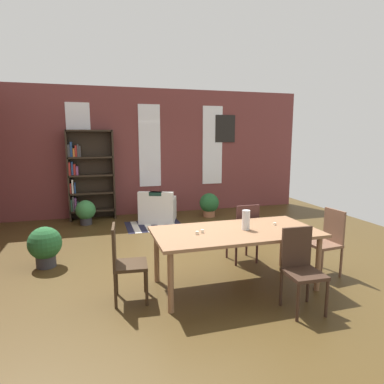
{
  "coord_description": "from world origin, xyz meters",
  "views": [
    {
      "loc": [
        -1.39,
        -4.83,
        1.99
      ],
      "look_at": [
        0.41,
        1.25,
        0.93
      ],
      "focal_mm": 31.2,
      "sensor_mm": 36.0,
      "label": 1
    }
  ],
  "objects_px": {
    "armchair_white": "(158,210)",
    "dining_table": "(236,236)",
    "dining_chair_head_left": "(124,261)",
    "dining_chair_far_right": "(244,231)",
    "vase_on_table": "(246,220)",
    "potted_plant_window": "(209,204)",
    "dining_chair_head_right": "(327,240)",
    "dining_chair_near_right": "(301,266)",
    "potted_plant_by_shelf": "(86,211)",
    "bookshelf_tall": "(88,175)",
    "potted_plant_corner": "(45,245)"
  },
  "relations": [
    {
      "from": "bookshelf_tall",
      "to": "potted_plant_window",
      "type": "relative_size",
      "value": 3.62
    },
    {
      "from": "vase_on_table",
      "to": "dining_chair_head_left",
      "type": "relative_size",
      "value": 0.27
    },
    {
      "from": "dining_chair_near_right",
      "to": "potted_plant_window",
      "type": "xyz_separation_m",
      "value": [
        0.49,
        4.56,
        -0.19
      ]
    },
    {
      "from": "armchair_white",
      "to": "potted_plant_by_shelf",
      "type": "xyz_separation_m",
      "value": [
        -1.63,
        0.18,
        0.03
      ]
    },
    {
      "from": "vase_on_table",
      "to": "potted_plant_window",
      "type": "distance_m",
      "value": 3.93
    },
    {
      "from": "dining_table",
      "to": "armchair_white",
      "type": "bearing_deg",
      "value": 95.29
    },
    {
      "from": "dining_chair_head_right",
      "to": "potted_plant_window",
      "type": "bearing_deg",
      "value": 97.1
    },
    {
      "from": "dining_chair_near_right",
      "to": "potted_plant_by_shelf",
      "type": "distance_m",
      "value": 5.26
    },
    {
      "from": "dining_chair_head_left",
      "to": "dining_chair_far_right",
      "type": "height_order",
      "value": "same"
    },
    {
      "from": "dining_table",
      "to": "dining_chair_head_left",
      "type": "distance_m",
      "value": 1.46
    },
    {
      "from": "dining_chair_near_right",
      "to": "potted_plant_window",
      "type": "relative_size",
      "value": 1.61
    },
    {
      "from": "potted_plant_window",
      "to": "potted_plant_by_shelf",
      "type": "bearing_deg",
      "value": 178.35
    },
    {
      "from": "dining_chair_head_left",
      "to": "dining_chair_near_right",
      "type": "distance_m",
      "value": 2.08
    },
    {
      "from": "dining_chair_far_right",
      "to": "potted_plant_corner",
      "type": "bearing_deg",
      "value": 167.15
    },
    {
      "from": "potted_plant_by_shelf",
      "to": "bookshelf_tall",
      "type": "bearing_deg",
      "value": 81.74
    },
    {
      "from": "dining_chair_near_right",
      "to": "dining_chair_far_right",
      "type": "height_order",
      "value": "same"
    },
    {
      "from": "dining_chair_head_left",
      "to": "dining_chair_near_right",
      "type": "height_order",
      "value": "same"
    },
    {
      "from": "armchair_white",
      "to": "dining_chair_near_right",
      "type": "bearing_deg",
      "value": -79.46
    },
    {
      "from": "dining_table",
      "to": "armchair_white",
      "type": "distance_m",
      "value": 3.74
    },
    {
      "from": "armchair_white",
      "to": "dining_table",
      "type": "bearing_deg",
      "value": -84.71
    },
    {
      "from": "dining_table",
      "to": "dining_chair_far_right",
      "type": "relative_size",
      "value": 2.27
    },
    {
      "from": "dining_chair_head_right",
      "to": "potted_plant_by_shelf",
      "type": "bearing_deg",
      "value": 131.41
    },
    {
      "from": "dining_chair_near_right",
      "to": "potted_plant_corner",
      "type": "distance_m",
      "value": 3.73
    },
    {
      "from": "dining_chair_head_right",
      "to": "armchair_white",
      "type": "distance_m",
      "value": 4.12
    },
    {
      "from": "dining_table",
      "to": "bookshelf_tall",
      "type": "xyz_separation_m",
      "value": [
        -1.89,
        4.41,
        0.39
      ]
    },
    {
      "from": "dining_table",
      "to": "potted_plant_by_shelf",
      "type": "relative_size",
      "value": 3.86
    },
    {
      "from": "dining_chair_head_right",
      "to": "armchair_white",
      "type": "relative_size",
      "value": 0.93
    },
    {
      "from": "dining_table",
      "to": "armchair_white",
      "type": "relative_size",
      "value": 2.11
    },
    {
      "from": "armchair_white",
      "to": "potted_plant_by_shelf",
      "type": "relative_size",
      "value": 1.83
    },
    {
      "from": "potted_plant_by_shelf",
      "to": "dining_chair_head_left",
      "type": "bearing_deg",
      "value": -82.36
    },
    {
      "from": "dining_chair_near_right",
      "to": "potted_plant_by_shelf",
      "type": "height_order",
      "value": "dining_chair_near_right"
    },
    {
      "from": "dining_chair_head_left",
      "to": "potted_plant_corner",
      "type": "xyz_separation_m",
      "value": [
        -1.07,
        1.44,
        -0.17
      ]
    },
    {
      "from": "vase_on_table",
      "to": "armchair_white",
      "type": "xyz_separation_m",
      "value": [
        -0.49,
        3.71,
        -0.62
      ]
    },
    {
      "from": "dining_chair_head_left",
      "to": "potted_plant_corner",
      "type": "relative_size",
      "value": 1.51
    },
    {
      "from": "dining_table",
      "to": "potted_plant_corner",
      "type": "distance_m",
      "value": 2.93
    },
    {
      "from": "dining_table",
      "to": "dining_chair_head_right",
      "type": "distance_m",
      "value": 1.46
    },
    {
      "from": "dining_chair_far_right",
      "to": "dining_chair_head_left",
      "type": "bearing_deg",
      "value": -158.84
    },
    {
      "from": "dining_chair_head_left",
      "to": "potted_plant_window",
      "type": "relative_size",
      "value": 1.61
    },
    {
      "from": "bookshelf_tall",
      "to": "vase_on_table",
      "type": "bearing_deg",
      "value": -65.2
    },
    {
      "from": "dining_table",
      "to": "dining_chair_near_right",
      "type": "xyz_separation_m",
      "value": [
        0.49,
        -0.76,
        -0.19
      ]
    },
    {
      "from": "potted_plant_window",
      "to": "dining_table",
      "type": "bearing_deg",
      "value": -104.42
    },
    {
      "from": "bookshelf_tall",
      "to": "dining_table",
      "type": "bearing_deg",
      "value": -66.76
    },
    {
      "from": "bookshelf_tall",
      "to": "potted_plant_corner",
      "type": "bearing_deg",
      "value": -101.93
    },
    {
      "from": "dining_chair_near_right",
      "to": "potted_plant_window",
      "type": "height_order",
      "value": "dining_chair_near_right"
    },
    {
      "from": "dining_chair_head_right",
      "to": "dining_chair_far_right",
      "type": "bearing_deg",
      "value": 142.14
    },
    {
      "from": "dining_chair_head_right",
      "to": "dining_table",
      "type": "bearing_deg",
      "value": -179.73
    },
    {
      "from": "potted_plant_window",
      "to": "potted_plant_corner",
      "type": "bearing_deg",
      "value": -146.01
    },
    {
      "from": "dining_chair_far_right",
      "to": "bookshelf_tall",
      "type": "relative_size",
      "value": 0.44
    },
    {
      "from": "dining_table",
      "to": "dining_chair_far_right",
      "type": "xyz_separation_m",
      "value": [
        0.49,
        0.76,
        -0.19
      ]
    },
    {
      "from": "dining_chair_far_right",
      "to": "armchair_white",
      "type": "bearing_deg",
      "value": 105.7
    }
  ]
}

